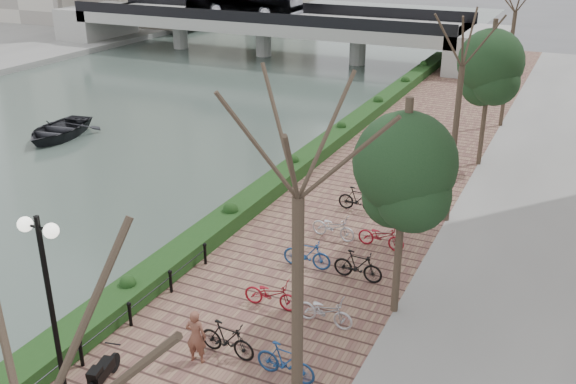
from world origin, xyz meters
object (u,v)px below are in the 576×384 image
Objects in this scene: lamppost at (47,282)px; boat at (58,130)px; motorcycle at (103,371)px; pedestrian at (196,336)px.

lamppost is 1.08× the size of boat.
lamppost is 3.86× the size of motorcycle.
boat is (-16.84, 17.22, -3.74)m from lamppost.
pedestrian reaches higher than boat.
motorcycle is 0.89× the size of pedestrian.
boat is (-18.26, 14.03, -0.75)m from pedestrian.
pedestrian is at bearing -46.86° from boat.
pedestrian is (1.41, 3.19, -2.99)m from lamppost.
lamppost is 4.60m from pedestrian.
motorcycle is 23.01m from boat.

